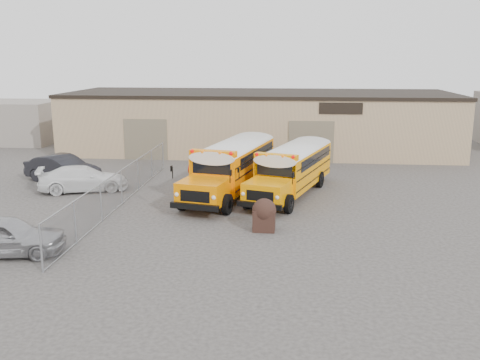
# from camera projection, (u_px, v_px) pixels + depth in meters

# --- Properties ---
(ground) EXTENTS (120.00, 120.00, 0.00)m
(ground) POSITION_uv_depth(u_px,v_px,m) (231.00, 225.00, 24.08)
(ground) COLOR #383534
(ground) RESTS_ON ground
(warehouse) EXTENTS (30.20, 10.20, 4.67)m
(warehouse) POSITION_uv_depth(u_px,v_px,m) (259.00, 121.00, 42.93)
(warehouse) COLOR tan
(warehouse) RESTS_ON ground
(chainlink_fence) EXTENTS (0.07, 18.07, 1.81)m
(chainlink_fence) POSITION_uv_depth(u_px,v_px,m) (122.00, 187.00, 27.35)
(chainlink_fence) COLOR gray
(chainlink_fence) RESTS_ON ground
(distant_building_left) EXTENTS (8.00, 6.00, 3.60)m
(distant_building_left) POSITION_uv_depth(u_px,v_px,m) (12.00, 122.00, 47.08)
(distant_building_left) COLOR gray
(distant_building_left) RESTS_ON ground
(school_bus_left) EXTENTS (4.52, 10.23, 2.91)m
(school_bus_left) POSITION_uv_depth(u_px,v_px,m) (262.00, 146.00, 35.12)
(school_bus_left) COLOR #FF8200
(school_bus_left) RESTS_ON ground
(school_bus_right) EXTENTS (4.94, 9.49, 2.71)m
(school_bus_right) POSITION_uv_depth(u_px,v_px,m) (319.00, 150.00, 34.44)
(school_bus_right) COLOR #FF9700
(school_bus_right) RESTS_ON ground
(tarp_bundle) EXTENTS (1.05, 1.05, 1.43)m
(tarp_bundle) POSITION_uv_depth(u_px,v_px,m) (264.00, 214.00, 23.26)
(tarp_bundle) COLOR black
(tarp_bundle) RESTS_ON ground
(car_silver) EXTENTS (4.73, 2.52, 1.53)m
(car_silver) POSITION_uv_depth(u_px,v_px,m) (4.00, 236.00, 20.33)
(car_silver) COLOR #ACACB1
(car_silver) RESTS_ON ground
(car_white) EXTENTS (5.27, 3.45, 1.42)m
(car_white) POSITION_uv_depth(u_px,v_px,m) (83.00, 179.00, 30.11)
(car_white) COLOR white
(car_white) RESTS_ON ground
(car_dark) EXTENTS (5.21, 3.51, 1.62)m
(car_dark) POSITION_uv_depth(u_px,v_px,m) (63.00, 169.00, 32.27)
(car_dark) COLOR black
(car_dark) RESTS_ON ground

